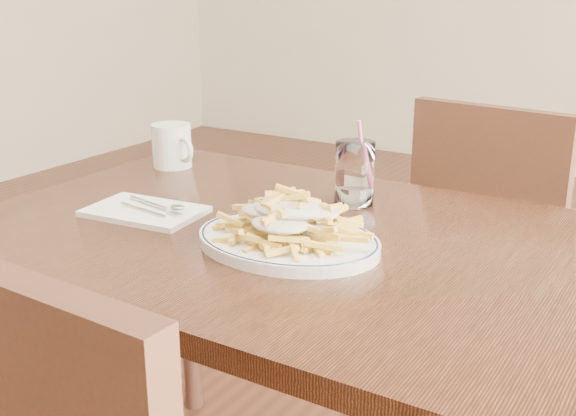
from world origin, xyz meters
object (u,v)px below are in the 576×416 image
Objects in this scene: water_glass at (355,177)px; coffee_mug at (172,146)px; table at (294,272)px; loaded_fries at (288,214)px; fries_plate at (288,241)px; chair_far at (496,243)px.

water_glass reaches higher than coffee_mug.
loaded_fries is (0.03, -0.07, 0.14)m from table.
loaded_fries is (0.00, 0.00, 0.05)m from fries_plate.
table is at bearing -26.02° from coffee_mug.
chair_far is 2.29× the size of fries_plate.
chair_far is 0.90m from coffee_mug.
water_glass is at bearing 92.87° from loaded_fries.
water_glass is (0.02, 0.20, 0.13)m from table.
loaded_fries is at bearing 82.87° from fries_plate.
water_glass is at bearing 85.47° from table.
table is at bearing -94.53° from water_glass.
fries_plate is (-0.13, -0.86, 0.26)m from chair_far.
chair_far is at bearing 78.86° from table.
water_glass is at bearing -3.64° from coffee_mug.
table is at bearing -101.14° from chair_far.
table is 1.35× the size of chair_far.
water_glass is at bearing 92.87° from fries_plate.
coffee_mug is (-0.64, -0.55, 0.30)m from chair_far.
loaded_fries is 0.27m from water_glass.
chair_far reaches higher than loaded_fries.
water_glass reaches higher than fries_plate.
loaded_fries is 1.40× the size of water_glass.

